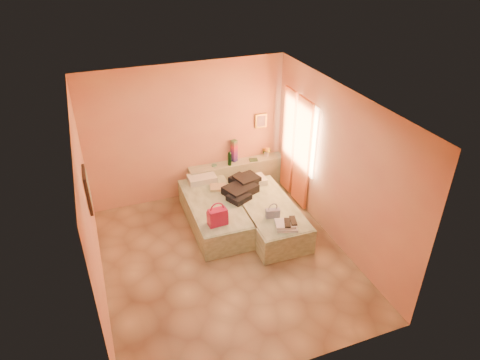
% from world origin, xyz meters
% --- Properties ---
extents(ground, '(4.50, 4.50, 0.00)m').
position_xyz_m(ground, '(0.00, 0.00, 0.00)').
color(ground, tan).
rests_on(ground, ground).
extents(room_walls, '(4.02, 4.51, 2.81)m').
position_xyz_m(room_walls, '(0.21, 0.57, 1.79)').
color(room_walls, '#EAB17D').
rests_on(room_walls, ground).
extents(headboard_ledge, '(2.05, 0.30, 0.65)m').
position_xyz_m(headboard_ledge, '(0.98, 2.10, 0.33)').
color(headboard_ledge, '#AAB695').
rests_on(headboard_ledge, ground).
extents(bed_left, '(0.94, 2.02, 0.50)m').
position_xyz_m(bed_left, '(0.14, 1.05, 0.25)').
color(bed_left, beige).
rests_on(bed_left, ground).
extents(bed_right, '(0.94, 2.02, 0.50)m').
position_xyz_m(bed_right, '(1.04, 0.61, 0.25)').
color(bed_right, beige).
rests_on(bed_right, ground).
extents(water_bottle, '(0.10, 0.10, 0.28)m').
position_xyz_m(water_bottle, '(0.79, 2.04, 0.79)').
color(water_bottle, '#153B1B').
rests_on(water_bottle, headboard_ledge).
extents(rainbow_box, '(0.14, 0.14, 0.48)m').
position_xyz_m(rainbow_box, '(0.94, 2.18, 0.89)').
color(rainbow_box, '#B61643').
rests_on(rainbow_box, headboard_ledge).
extents(small_dish, '(0.14, 0.14, 0.03)m').
position_xyz_m(small_dish, '(0.48, 2.10, 0.66)').
color(small_dish, '#519477').
rests_on(small_dish, headboard_ledge).
extents(green_book, '(0.19, 0.16, 0.03)m').
position_xyz_m(green_book, '(1.33, 2.05, 0.66)').
color(green_book, '#294C30').
rests_on(green_book, headboard_ledge).
extents(flower_vase, '(0.19, 0.19, 0.24)m').
position_xyz_m(flower_vase, '(1.67, 2.14, 0.77)').
color(flower_vase, silver).
rests_on(flower_vase, headboard_ledge).
extents(magenta_handbag, '(0.34, 0.21, 0.31)m').
position_xyz_m(magenta_handbag, '(-0.02, 0.37, 0.65)').
color(magenta_handbag, '#B61643').
rests_on(magenta_handbag, bed_left).
extents(khaki_garment, '(0.36, 0.32, 0.05)m').
position_xyz_m(khaki_garment, '(0.35, 1.47, 0.53)').
color(khaki_garment, tan).
rests_on(khaki_garment, bed_left).
extents(clothes_pile, '(0.84, 0.84, 0.20)m').
position_xyz_m(clothes_pile, '(0.76, 1.17, 0.60)').
color(clothes_pile, black).
rests_on(clothes_pile, bed_right).
extents(blue_handbag, '(0.26, 0.15, 0.16)m').
position_xyz_m(blue_handbag, '(0.95, 0.23, 0.58)').
color(blue_handbag, '#384888').
rests_on(blue_handbag, bed_right).
extents(towel_stack, '(0.43, 0.40, 0.10)m').
position_xyz_m(towel_stack, '(1.04, -0.15, 0.55)').
color(towel_stack, white).
rests_on(towel_stack, bed_right).
extents(sandal_pair, '(0.28, 0.31, 0.03)m').
position_xyz_m(sandal_pair, '(1.10, -0.16, 0.61)').
color(sandal_pair, black).
rests_on(sandal_pair, towel_stack).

